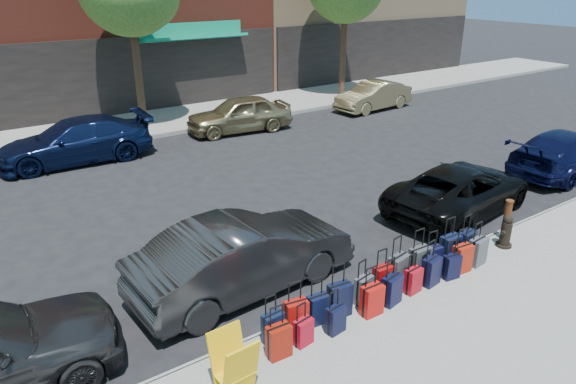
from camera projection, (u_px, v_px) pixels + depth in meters
ground at (253, 213)px, 13.56m from camera, size 120.00×120.00×0.00m
sidewalk_near at (452, 346)px, 8.60m from camera, size 60.00×4.00×0.15m
sidewalk_far at (128, 126)px, 21.13m from camera, size 60.00×4.00×0.15m
curb_near at (369, 290)px, 10.13m from camera, size 60.00×0.08×0.15m
curb_far at (146, 138)px, 19.59m from camera, size 60.00×0.08×0.15m
suitcase_front_0 at (273, 328)px, 8.50m from camera, size 0.38×0.22×0.88m
suitcase_front_1 at (296, 316)px, 8.75m from camera, size 0.42×0.28×0.95m
suitcase_front_2 at (318, 309)px, 8.96m from camera, size 0.38×0.23×0.89m
suitcase_front_3 at (340, 300)px, 9.15m from camera, size 0.45×0.28×1.02m
suitcase_front_4 at (363, 290)px, 9.52m from camera, size 0.39×0.26×0.88m
suitcase_front_5 at (383, 279)px, 9.82m from camera, size 0.39×0.23×0.92m
suitcase_front_6 at (398, 271)px, 10.01m from camera, size 0.48×0.32×1.07m
suitcase_front_7 at (419, 262)px, 10.32m from camera, size 0.44×0.25×1.05m
suitcase_front_8 at (433, 259)px, 10.52m from camera, size 0.40×0.25×0.91m
suitcase_front_9 at (450, 250)px, 10.77m from camera, size 0.45×0.26×1.07m
suitcase_front_10 at (467, 244)px, 11.06m from camera, size 0.43×0.26×0.98m
suitcase_back_0 at (279, 341)px, 8.16m from camera, size 0.40×0.25×0.92m
suitcase_back_1 at (303, 332)px, 8.45m from camera, size 0.35×0.23×0.77m
suitcase_back_2 at (336, 319)px, 8.74m from camera, size 0.36×0.23×0.81m
suitcase_back_4 at (372, 300)px, 9.18m from camera, size 0.40×0.24×0.95m
suitcase_back_5 at (392, 290)px, 9.49m from camera, size 0.43×0.29×0.93m
suitcase_back_6 at (413, 280)px, 9.84m from camera, size 0.36×0.23×0.82m
suitcase_back_7 at (431, 271)px, 10.09m from camera, size 0.42×0.28×0.94m
suitcase_back_8 at (451, 267)px, 10.31m from camera, size 0.38×0.25×0.83m
suitcase_back_9 at (462, 258)px, 10.53m from camera, size 0.42×0.27×0.96m
suitcase_back_10 at (478, 252)px, 10.79m from camera, size 0.42×0.27×0.96m
fire_hydrant at (506, 232)px, 11.49m from camera, size 0.40×0.35×0.78m
bollard at (507, 219)px, 11.75m from camera, size 0.18×0.18×0.98m
display_rack at (234, 365)px, 7.37m from camera, size 0.57×0.62×0.98m
car_near_1 at (244, 255)px, 10.04m from camera, size 4.65×1.88×1.50m
car_near_2 at (460, 189)px, 13.44m from camera, size 4.83×2.70×1.28m
car_near_3 at (567, 152)px, 16.10m from camera, size 4.76×2.08×1.36m
car_far_1 at (75, 141)px, 17.08m from camera, size 5.05×2.25×1.44m
car_far_2 at (239, 114)px, 20.44m from camera, size 4.37×2.24×1.42m
car_far_3 at (373, 96)px, 23.82m from camera, size 4.04×1.67×1.30m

